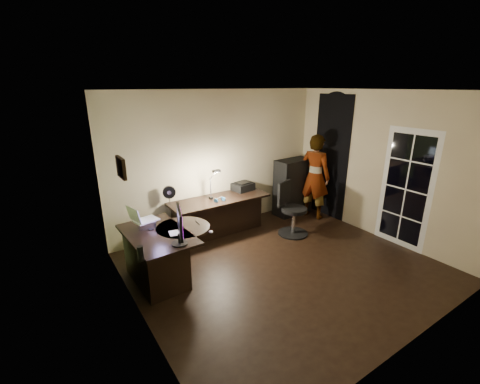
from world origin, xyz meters
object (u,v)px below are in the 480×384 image
desk_left (159,257)px  monitor (179,231)px  person (315,177)px  cabinet (293,187)px  office_chair (294,209)px  desk_right (220,216)px

desk_left → monitor: size_ratio=2.37×
desk_left → person: bearing=4.9°
cabinet → person: bearing=-59.7°
cabinet → office_chair: size_ratio=1.20×
desk_right → monitor: 2.01m
desk_right → monitor: monitor is taller
desk_left → person: person is taller
desk_right → monitor: (-1.39, -1.34, 0.57)m
cabinet → monitor: cabinet is taller
cabinet → person: size_ratio=0.68×
cabinet → office_chair: cabinet is taller
office_chair → desk_right: bearing=126.7°
desk_left → office_chair: 2.71m
monitor → office_chair: size_ratio=0.53×
desk_left → cabinet: size_ratio=1.05×
monitor → person: person is taller
monitor → person: 3.65m
cabinet → office_chair: (-0.71, -0.82, -0.11)m
desk_left → person: 3.73m
person → monitor: bearing=88.1°
person → desk_left: bearing=80.3°
desk_right → office_chair: (1.17, -0.81, 0.15)m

